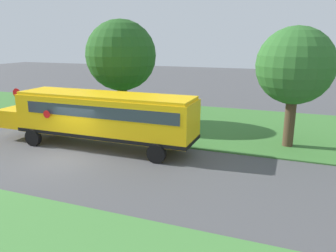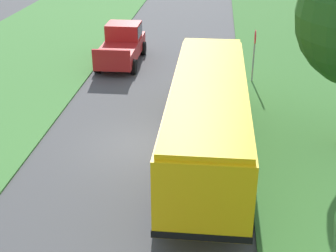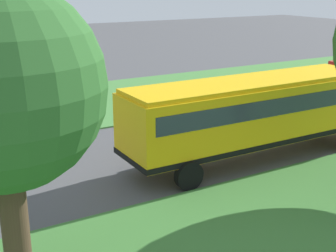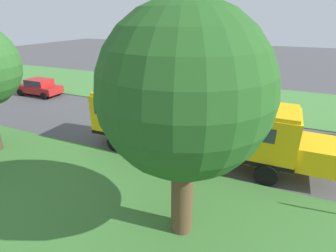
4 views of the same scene
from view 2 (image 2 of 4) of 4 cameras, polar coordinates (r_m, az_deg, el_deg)
name	(u,v)px [view 2 (image 2 of 4)]	position (r m, az deg, el deg)	size (l,w,h in m)	color
ground_plane	(142,145)	(18.01, -3.21, -2.36)	(120.00, 120.00, 0.00)	#4C4C4F
school_bus	(208,111)	(16.23, 4.94, 1.85)	(2.84, 12.42, 3.16)	yellow
pickup_truck	(122,44)	(27.42, -5.63, 9.97)	(2.28, 5.40, 2.10)	#B21E1E
stop_sign	(254,50)	(24.12, 10.47, 9.10)	(0.08, 0.68, 2.74)	gray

